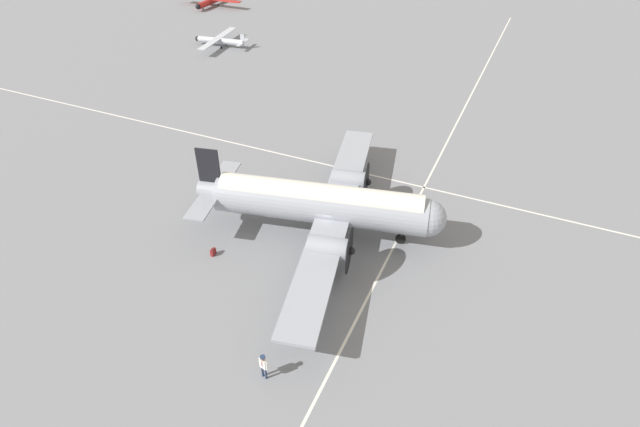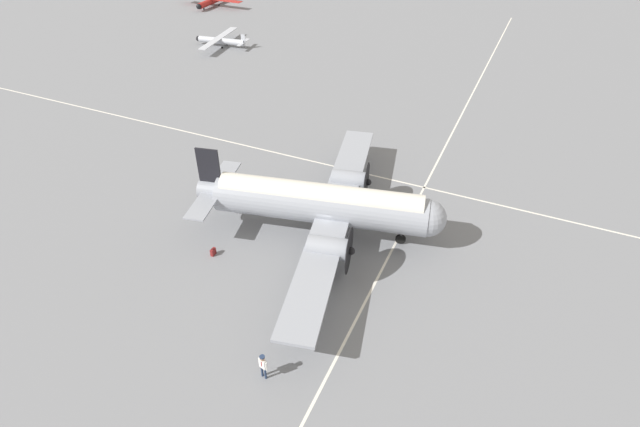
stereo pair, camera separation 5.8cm
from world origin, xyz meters
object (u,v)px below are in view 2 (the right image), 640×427
at_px(suitcase_near_door, 213,252).
at_px(crew_foreground, 263,364).
at_px(airliner_main, 326,204).
at_px(light_aircraft_taxiing, 220,40).
at_px(light_aircraft_distant, 212,1).

bearing_deg(suitcase_near_door, crew_foreground, -131.54).
height_order(airliner_main, crew_foreground, airliner_main).
xyz_separation_m(suitcase_near_door, light_aircraft_taxiing, (35.21, 22.76, 0.55)).
distance_m(airliner_main, light_aircraft_taxiing, 41.54).
xyz_separation_m(crew_foreground, suitcase_near_door, (6.75, 7.62, -0.78)).
distance_m(airliner_main, suitcase_near_door, 8.03).
bearing_deg(light_aircraft_distant, crew_foreground, 35.94).
bearing_deg(airliner_main, light_aircraft_taxiing, 121.11).
relative_size(light_aircraft_distant, light_aircraft_taxiing, 1.17).
bearing_deg(light_aircraft_distant, suitcase_near_door, 33.96).
bearing_deg(light_aircraft_taxiing, light_aircraft_distant, -60.47).
relative_size(airliner_main, suitcase_near_door, 42.69).
xyz_separation_m(suitcase_near_door, light_aircraft_distant, (51.59, 35.19, 0.62)).
distance_m(airliner_main, crew_foreground, 12.06).
xyz_separation_m(airliner_main, crew_foreground, (-11.83, -1.83, -1.46)).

